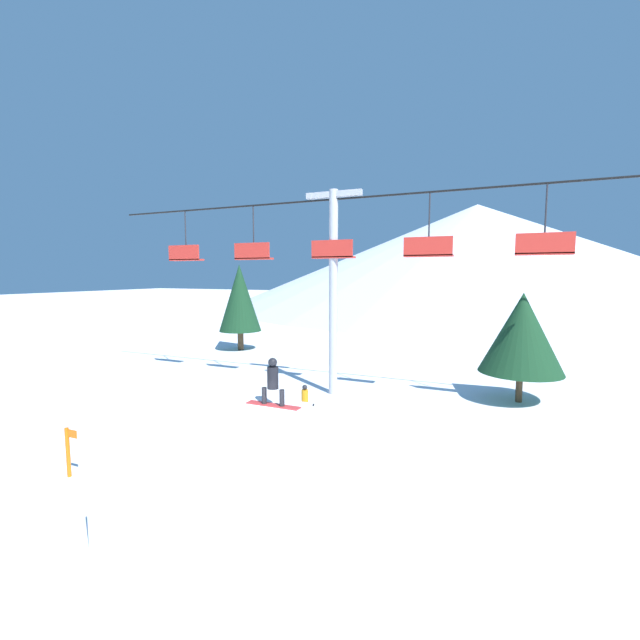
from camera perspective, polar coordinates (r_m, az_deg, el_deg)
ground_plane at (r=10.44m, az=-10.87°, el=-23.11°), size 220.00×220.00×0.00m
mountain_ridge at (r=73.26m, az=20.04°, el=8.07°), size 78.32×78.32×16.02m
snow_ramp at (r=10.13m, az=-13.10°, el=-18.42°), size 2.34×4.72×1.79m
snowboarder at (r=10.84m, az=-6.31°, el=-8.29°), size 1.46×0.28×1.22m
chairlift at (r=17.82m, az=1.75°, el=7.25°), size 22.75×0.44×8.51m
pine_tree_near at (r=18.58m, az=25.32°, el=-1.58°), size 3.19×3.19×4.37m
pine_tree_far at (r=28.91m, az=-10.65°, el=2.89°), size 2.78×2.78×5.72m
trail_marker at (r=12.83m, az=-30.53°, el=-14.76°), size 0.41×0.10×1.27m
distant_skier at (r=15.27m, az=-2.03°, el=-10.66°), size 0.24×0.24×1.23m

